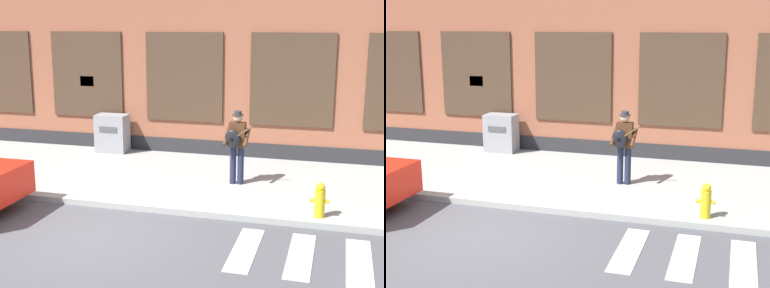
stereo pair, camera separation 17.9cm
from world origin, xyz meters
TOP-DOWN VIEW (x-y plane):
  - ground_plane at (0.00, 0.00)m, footprint 160.00×160.00m
  - sidewalk at (0.00, 3.77)m, footprint 28.00×4.77m
  - building_backdrop at (-0.00, 8.15)m, footprint 28.00×4.06m
  - busker at (2.07, 3.47)m, footprint 0.70×0.52m
  - utility_box at (-2.09, 5.71)m, footprint 0.92×0.60m
  - fire_hydrant at (4.08, 1.73)m, footprint 0.38×0.20m

SIDE VIEW (x-z plane):
  - ground_plane at x=0.00m, z-range 0.00..0.00m
  - sidewalk at x=0.00m, z-range 0.00..0.13m
  - fire_hydrant at x=4.08m, z-range 0.12..0.82m
  - utility_box at x=-2.09m, z-range 0.13..1.24m
  - busker at x=2.07m, z-range 0.25..2.01m
  - building_backdrop at x=0.00m, z-range -0.01..8.69m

